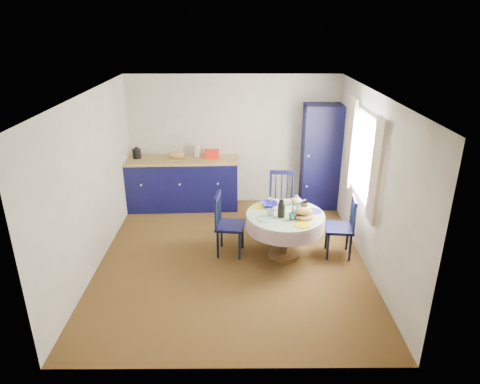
% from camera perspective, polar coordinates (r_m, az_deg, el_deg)
% --- Properties ---
extents(floor, '(4.50, 4.50, 0.00)m').
position_cam_1_polar(floor, '(6.68, -1.03, -8.77)').
color(floor, black).
rests_on(floor, ground).
extents(ceiling, '(4.50, 4.50, 0.00)m').
position_cam_1_polar(ceiling, '(5.81, -1.20, 12.90)').
color(ceiling, white).
rests_on(ceiling, wall_back).
extents(wall_back, '(4.00, 0.02, 2.50)m').
position_cam_1_polar(wall_back, '(8.27, -0.92, 6.85)').
color(wall_back, white).
rests_on(wall_back, floor).
extents(wall_left, '(0.02, 4.50, 2.50)m').
position_cam_1_polar(wall_left, '(6.48, -19.10, 1.19)').
color(wall_left, white).
rests_on(wall_left, floor).
extents(wall_right, '(0.02, 4.50, 2.50)m').
position_cam_1_polar(wall_right, '(6.42, 17.03, 1.28)').
color(wall_right, white).
rests_on(wall_right, floor).
extents(window, '(0.10, 1.74, 1.45)m').
position_cam_1_polar(window, '(6.60, 16.19, 4.44)').
color(window, white).
rests_on(window, wall_right).
extents(kitchen_counter, '(2.22, 0.77, 1.22)m').
position_cam_1_polar(kitchen_counter, '(8.30, -7.83, 1.27)').
color(kitchen_counter, black).
rests_on(kitchen_counter, floor).
extents(pantry_cabinet, '(0.70, 0.52, 1.99)m').
position_cam_1_polar(pantry_cabinet, '(8.26, 10.70, 4.60)').
color(pantry_cabinet, black).
rests_on(pantry_cabinet, floor).
extents(dining_table, '(1.18, 1.18, 0.99)m').
position_cam_1_polar(dining_table, '(6.51, 6.10, -3.88)').
color(dining_table, brown).
rests_on(dining_table, floor).
extents(chair_left, '(0.47, 0.49, 0.99)m').
position_cam_1_polar(chair_left, '(6.59, -1.69, -4.28)').
color(chair_left, black).
rests_on(chair_left, floor).
extents(chair_far, '(0.51, 0.49, 1.04)m').
position_cam_1_polar(chair_far, '(7.33, 5.48, -1.32)').
color(chair_far, black).
rests_on(chair_far, floor).
extents(chair_right, '(0.46, 0.48, 0.97)m').
position_cam_1_polar(chair_right, '(6.72, 13.47, -4.51)').
color(chair_right, black).
rests_on(chair_right, floor).
extents(mug_a, '(0.12, 0.12, 0.09)m').
position_cam_1_polar(mug_a, '(6.37, 4.15, -2.76)').
color(mug_a, silver).
rests_on(mug_a, dining_table).
extents(mug_b, '(0.11, 0.11, 0.10)m').
position_cam_1_polar(mug_b, '(6.27, 6.96, -3.26)').
color(mug_b, '#2E6767').
rests_on(mug_b, dining_table).
extents(mug_c, '(0.12, 0.12, 0.09)m').
position_cam_1_polar(mug_c, '(6.69, 8.57, -1.69)').
color(mug_c, black).
rests_on(mug_c, dining_table).
extents(mug_d, '(0.09, 0.09, 0.08)m').
position_cam_1_polar(mug_d, '(6.80, 4.11, -1.15)').
color(mug_d, silver).
rests_on(mug_d, dining_table).
extents(cobalt_bowl, '(0.25, 0.25, 0.06)m').
position_cam_1_polar(cobalt_bowl, '(6.68, 3.95, -1.69)').
color(cobalt_bowl, navy).
rests_on(cobalt_bowl, dining_table).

